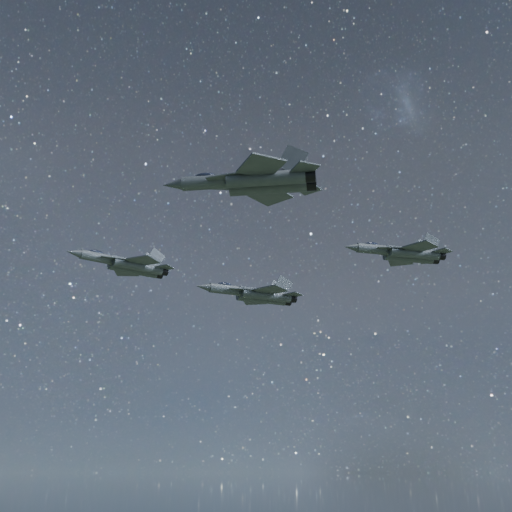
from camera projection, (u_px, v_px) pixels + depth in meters
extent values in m
cylinder|color=#323A3E|center=(103.00, 258.00, 84.90)|extent=(6.61, 3.61, 1.38)
cone|color=#323A3E|center=(74.00, 253.00, 82.64)|extent=(2.43, 1.91, 1.24)
ellipsoid|color=black|center=(96.00, 253.00, 84.56)|extent=(2.30, 1.62, 0.68)
cube|color=#323A3E|center=(133.00, 265.00, 87.33)|extent=(7.25, 3.82, 1.15)
cylinder|color=#323A3E|center=(138.00, 266.00, 86.70)|extent=(7.44, 3.93, 1.38)
cylinder|color=#323A3E|center=(133.00, 269.00, 88.07)|extent=(7.44, 3.93, 1.38)
cylinder|color=black|center=(163.00, 271.00, 88.86)|extent=(1.53, 1.60, 1.27)
cylinder|color=black|center=(158.00, 274.00, 90.23)|extent=(1.53, 1.60, 1.27)
cube|color=#323A3E|center=(117.00, 259.00, 84.79)|extent=(4.70, 1.74, 0.11)
cube|color=#323A3E|center=(111.00, 263.00, 86.64)|extent=(4.42, 3.25, 0.11)
cube|color=#323A3E|center=(143.00, 261.00, 85.02)|extent=(5.06, 4.98, 0.18)
cube|color=#323A3E|center=(126.00, 272.00, 89.68)|extent=(4.04, 4.39, 0.18)
cube|color=#323A3E|center=(165.00, 268.00, 87.84)|extent=(3.00, 2.98, 0.13)
cube|color=#323A3E|center=(153.00, 275.00, 91.00)|extent=(2.36, 2.51, 0.13)
cube|color=#323A3E|center=(155.00, 258.00, 88.46)|extent=(3.00, 0.99, 3.15)
cube|color=#323A3E|center=(149.00, 262.00, 90.18)|extent=(2.84, 1.45, 3.15)
cylinder|color=#323A3E|center=(232.00, 290.00, 106.49)|extent=(8.39, 2.99, 1.73)
cone|color=#323A3E|center=(203.00, 287.00, 104.56)|extent=(2.88, 1.95, 1.56)
ellipsoid|color=black|center=(225.00, 285.00, 106.29)|extent=(2.79, 1.56, 0.86)
cube|color=#323A3E|center=(262.00, 294.00, 108.55)|extent=(9.26, 3.06, 1.44)
cylinder|color=#323A3E|center=(266.00, 295.00, 107.58)|extent=(9.49, 3.16, 1.73)
cylinder|color=#323A3E|center=(261.00, 298.00, 109.51)|extent=(9.49, 3.16, 1.73)
cylinder|color=black|center=(292.00, 298.00, 109.42)|extent=(1.68, 1.81, 1.60)
cylinder|color=black|center=(287.00, 301.00, 111.35)|extent=(1.68, 1.81, 1.60)
cube|color=#323A3E|center=(245.00, 290.00, 105.86)|extent=(5.82, 1.43, 0.13)
cube|color=#323A3E|center=(239.00, 294.00, 108.46)|extent=(5.85, 3.12, 0.13)
cube|color=#323A3E|center=(271.00, 290.00, 105.26)|extent=(6.32, 6.38, 0.22)
cube|color=#323A3E|center=(255.00, 301.00, 111.82)|extent=(5.76, 6.05, 0.22)
cube|color=#323A3E|center=(293.00, 295.00, 108.08)|extent=(3.73, 3.77, 0.17)
cube|color=#323A3E|center=(281.00, 302.00, 112.52)|extent=(3.38, 3.51, 0.17)
cube|color=#323A3E|center=(283.00, 286.00, 109.22)|extent=(3.88, 0.65, 3.96)
cube|color=#323A3E|center=(277.00, 290.00, 111.63)|extent=(3.80, 1.08, 3.96)
cylinder|color=#323A3E|center=(216.00, 182.00, 66.76)|extent=(7.65, 4.27, 1.60)
cone|color=#323A3E|center=(173.00, 185.00, 67.39)|extent=(2.82, 2.24, 1.44)
ellipsoid|color=black|center=(205.00, 177.00, 67.18)|extent=(2.67, 1.90, 0.79)
cube|color=#323A3E|center=(263.00, 179.00, 66.05)|extent=(8.39, 4.52, 1.33)
cylinder|color=#323A3E|center=(266.00, 179.00, 64.89)|extent=(8.61, 4.65, 1.60)
cylinder|color=#323A3E|center=(268.00, 187.00, 66.80)|extent=(8.61, 4.65, 1.60)
cylinder|color=black|center=(309.00, 176.00, 64.28)|extent=(1.78, 1.86, 1.48)
cylinder|color=black|center=(310.00, 184.00, 66.19)|extent=(1.78, 1.86, 1.48)
cube|color=#323A3E|center=(230.00, 176.00, 65.19)|extent=(5.11, 3.82, 0.12)
cube|color=#323A3E|center=(234.00, 187.00, 67.77)|extent=(5.45, 2.08, 0.12)
cube|color=#323A3E|center=(261.00, 166.00, 62.69)|extent=(4.64, 5.05, 0.21)
cube|color=#323A3E|center=(269.00, 195.00, 69.19)|extent=(5.87, 5.76, 0.21)
cube|color=#323A3E|center=(305.00, 169.00, 63.16)|extent=(2.71, 2.89, 0.15)
cube|color=#323A3E|center=(307.00, 188.00, 67.56)|extent=(3.48, 3.44, 0.15)
cube|color=#323A3E|center=(293.00, 160.00, 64.93)|extent=(3.27, 1.72, 3.65)
cube|color=#323A3E|center=(294.00, 171.00, 67.32)|extent=(3.47, 1.19, 3.65)
cylinder|color=#323A3E|center=(379.00, 250.00, 90.85)|extent=(7.05, 1.50, 1.49)
cone|color=#323A3E|center=(351.00, 247.00, 89.84)|extent=(2.29, 1.34, 1.33)
ellipsoid|color=black|center=(372.00, 245.00, 90.84)|extent=(2.27, 1.00, 0.73)
cube|color=#323A3E|center=(409.00, 253.00, 91.92)|extent=(7.81, 1.45, 1.24)
cylinder|color=#323A3E|center=(414.00, 253.00, 90.99)|extent=(8.00, 1.50, 1.49)
cylinder|color=#323A3E|center=(408.00, 257.00, 92.73)|extent=(8.00, 1.50, 1.49)
cylinder|color=black|center=(440.00, 256.00, 91.95)|extent=(1.24, 1.37, 1.37)
cylinder|color=black|center=(434.00, 260.00, 93.69)|extent=(1.24, 1.37, 1.37)
cube|color=#323A3E|center=(393.00, 248.00, 90.01)|extent=(5.06, 1.98, 0.11)
cube|color=#323A3E|center=(386.00, 254.00, 92.36)|extent=(5.06, 1.96, 0.11)
cube|color=#323A3E|center=(420.00, 247.00, 88.92)|extent=(5.24, 5.39, 0.19)
cube|color=#323A3E|center=(401.00, 261.00, 94.84)|extent=(5.24, 5.39, 0.19)
cube|color=#323A3E|center=(442.00, 251.00, 90.80)|extent=(3.09, 3.16, 0.14)
cube|color=#323A3E|center=(428.00, 261.00, 94.80)|extent=(3.09, 3.16, 0.14)
cube|color=#323A3E|center=(430.00, 243.00, 92.00)|extent=(3.31, 0.43, 3.39)
cube|color=#323A3E|center=(423.00, 248.00, 94.17)|extent=(3.31, 0.42, 3.39)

